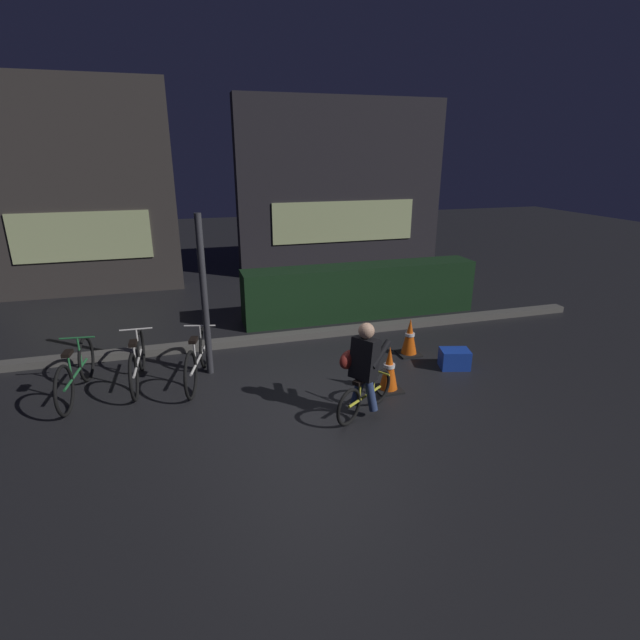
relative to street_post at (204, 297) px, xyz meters
The scene contains 13 objects.
ground_plane 2.19m from the street_post, 41.01° to the right, with size 40.00×40.00×0.00m, color black.
sidewalk_curb 2.05m from the street_post, 35.93° to the left, with size 12.00×0.24×0.12m, color #56544F.
hedge_row 3.77m from the street_post, 30.86° to the left, with size 4.80×0.70×1.06m, color black.
storefront_left 5.92m from the street_post, 114.17° to the left, with size 4.23×0.54×4.78m.
storefront_right 7.37m from the street_post, 55.34° to the left, with size 5.77×0.54×4.59m.
street_post is the anchor object (origin of this frame).
parked_bike_leftmost 2.01m from the street_post, behind, with size 0.46×1.66×0.77m.
parked_bike_left_mid 1.33m from the street_post, behind, with size 0.46×1.65×0.76m.
parked_bike_center_left 0.91m from the street_post, 124.11° to the right, with size 0.52×1.65×0.78m.
traffic_cone_near 2.86m from the street_post, 28.59° to the right, with size 0.36×0.36×0.67m.
traffic_cone_far 3.37m from the street_post, ahead, with size 0.36×0.36×0.63m.
blue_crate 3.94m from the street_post, 13.73° to the right, with size 0.44×0.32×0.30m, color #193DB7.
cyclist 2.60m from the street_post, 45.07° to the right, with size 1.01×0.71×1.25m.
Camera 1 is at (-1.65, -5.68, 3.19)m, focal length 26.89 mm.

